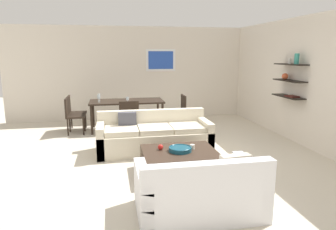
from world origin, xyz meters
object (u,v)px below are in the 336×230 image
at_px(apple_on_coffee_table, 160,147).
at_px(wine_glass_left_far, 99,96).
at_px(sofa_beige, 154,136).
at_px(wine_glass_foot, 127,99).
at_px(dining_table, 127,103).
at_px(loveseat_white, 200,191).
at_px(wine_glass_left_near, 99,97).
at_px(dining_chair_left_far, 74,110).
at_px(dining_chair_left_near, 72,113).
at_px(dining_chair_foot, 129,117).
at_px(decorative_bowl, 180,149).
at_px(candle_jar, 192,147).
at_px(dining_chair_right_near, 179,110).
at_px(coffee_table, 180,162).

bearing_deg(apple_on_coffee_table, wine_glass_left_far, 108.88).
distance_m(sofa_beige, wine_glass_foot, 1.65).
xyz_separation_m(sofa_beige, dining_table, (-0.43, 1.87, 0.39)).
xyz_separation_m(loveseat_white, wine_glass_left_near, (-1.31, 4.30, 0.58)).
relative_size(loveseat_white, wine_glass_foot, 10.16).
xyz_separation_m(dining_chair_left_far, wine_glass_left_far, (0.65, -0.09, 0.37)).
bearing_deg(dining_chair_left_near, dining_chair_foot, -25.90).
xyz_separation_m(loveseat_white, wine_glass_left_far, (-1.31, 4.52, 0.58)).
height_order(loveseat_white, wine_glass_left_near, wine_glass_left_near).
xyz_separation_m(decorative_bowl, candle_jar, (0.22, 0.06, 0.00)).
xyz_separation_m(dining_chair_right_near, wine_glass_left_near, (-2.02, 0.09, 0.37)).
distance_m(coffee_table, dining_chair_left_far, 3.89).
xyz_separation_m(sofa_beige, wine_glass_left_near, (-1.11, 1.76, 0.58)).
bearing_deg(dining_table, candle_jar, -73.73).
xyz_separation_m(decorative_bowl, dining_table, (-0.68, 3.14, 0.26)).
bearing_deg(candle_jar, wine_glass_left_far, 116.44).
distance_m(dining_chair_right_near, wine_glass_foot, 1.39).
distance_m(dining_chair_foot, dining_chair_right_near, 1.48).
xyz_separation_m(dining_table, wine_glass_left_near, (-0.69, -0.11, 0.20)).
xyz_separation_m(coffee_table, candle_jar, (0.22, 0.05, 0.23)).
xyz_separation_m(dining_chair_foot, dining_chair_right_near, (1.33, 0.65, 0.00)).
bearing_deg(wine_glass_left_near, loveseat_white, -73.03).
height_order(apple_on_coffee_table, dining_table, dining_table).
height_order(dining_chair_right_near, wine_glass_left_far, wine_glass_left_far).
distance_m(decorative_bowl, dining_chair_right_near, 3.02).
distance_m(sofa_beige, wine_glass_left_far, 2.34).
bearing_deg(wine_glass_left_far, dining_chair_left_far, 172.21).
height_order(dining_chair_left_far, dining_chair_right_near, same).
bearing_deg(apple_on_coffee_table, dining_chair_left_near, 121.40).
relative_size(sofa_beige, loveseat_white, 1.48).
relative_size(loveseat_white, dining_chair_right_near, 1.71).
distance_m(dining_chair_left_near, dining_chair_right_near, 2.67).
bearing_deg(wine_glass_left_near, dining_chair_left_far, 154.78).
relative_size(decorative_bowl, wine_glass_foot, 2.51).
bearing_deg(dining_chair_left_near, wine_glass_left_far, 25.22).
distance_m(dining_chair_left_far, wine_glass_left_far, 0.75).
relative_size(wine_glass_left_near, wine_glass_left_far, 1.00).
relative_size(dining_chair_left_far, dining_chair_foot, 1.00).
bearing_deg(candle_jar, wine_glass_left_near, 118.08).
relative_size(loveseat_white, decorative_bowl, 4.05).
xyz_separation_m(loveseat_white, coffee_table, (0.04, 1.29, -0.10)).
bearing_deg(wine_glass_left_near, dining_chair_right_near, -2.51).
xyz_separation_m(dining_table, dining_chair_left_far, (-1.33, 0.20, -0.17)).
relative_size(dining_table, dining_chair_right_near, 2.11).
height_order(loveseat_white, dining_chair_left_far, dining_chair_left_far).
distance_m(candle_jar, dining_chair_left_near, 3.64).
bearing_deg(dining_chair_left_far, dining_chair_left_near, -90.00).
bearing_deg(wine_glass_left_far, apple_on_coffee_table, -71.12).
distance_m(dining_chair_left_far, dining_chair_foot, 1.69).
bearing_deg(wine_glass_foot, coffee_table, -76.25).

